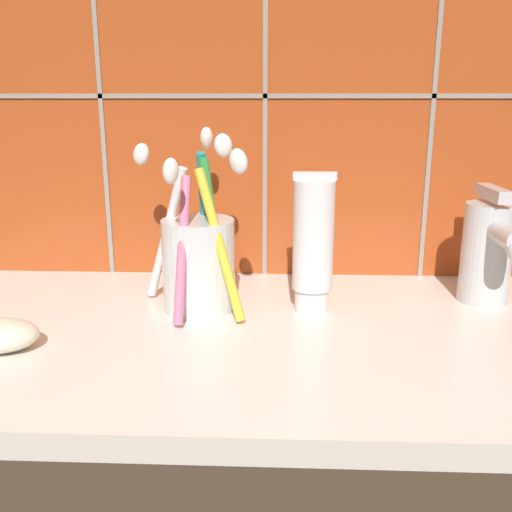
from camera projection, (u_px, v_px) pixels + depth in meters
sink_counter at (239, 339)px, 51.48cm from camera, size 72.33×34.26×2.00cm
tile_wall_backsplash at (249, 28)px, 60.67cm from camera, size 82.33×1.72×58.43cm
toothbrush_cup at (199, 257)px, 54.73cm from camera, size 13.04×13.50×17.44cm
toothpaste_tube at (313, 244)px, 53.93cm from camera, size 4.06×3.86×13.49cm
sink_faucet at (489, 249)px, 56.30cm from camera, size 4.92×10.69×11.64cm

